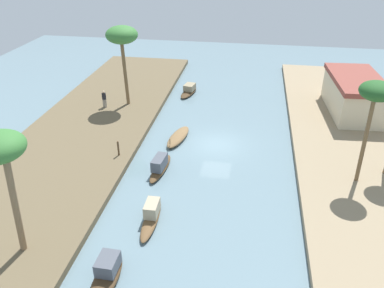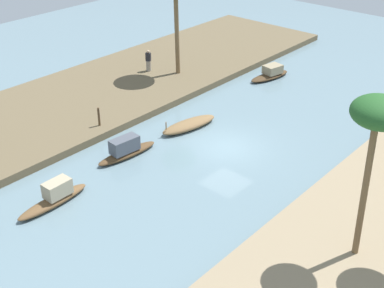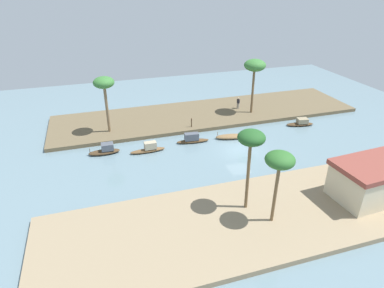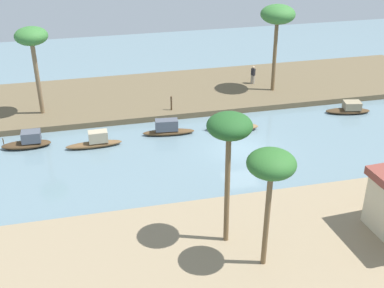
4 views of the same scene
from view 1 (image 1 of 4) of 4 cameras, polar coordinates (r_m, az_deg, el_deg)
river_water at (r=32.18m, az=3.71°, el=-0.09°), size 66.73×66.73×0.00m
riverbank_left at (r=34.91m, az=-15.46°, el=1.77°), size 43.65×10.55×0.48m
riverbank_right at (r=33.22m, az=23.93°, el=-1.31°), size 43.65×10.55×0.48m
sampan_near_left_bank at (r=32.78m, az=-2.08°, el=1.08°), size 4.24×1.91×1.00m
sampan_upstream_small at (r=24.01m, az=-6.07°, el=-10.54°), size 4.10×0.92×1.23m
sampan_with_tall_canopy at (r=28.48m, az=-4.80°, el=-3.26°), size 4.05×1.28×1.24m
sampan_with_red_awning at (r=42.36m, az=-0.45°, el=8.00°), size 3.89×1.84×1.02m
sampan_open_hull at (r=21.03m, az=-12.61°, el=-18.36°), size 3.54×1.28×1.25m
person_on_near_bank at (r=38.65m, az=-12.94°, el=6.35°), size 0.50×0.50×1.68m
mooring_post at (r=29.94m, az=-10.94°, el=-0.64°), size 0.14×0.14×1.21m
palm_tree_left_near at (r=37.20m, az=-10.42°, el=15.49°), size 2.99×2.99×7.68m
palm_tree_left_far at (r=20.07m, az=-26.76°, el=-1.00°), size 2.53×2.53×7.16m
palm_tree_right_short at (r=26.41m, az=25.82°, el=6.63°), size 2.21×2.21×7.24m
riverside_building at (r=39.33m, az=23.07°, el=6.80°), size 8.79×4.90×3.47m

